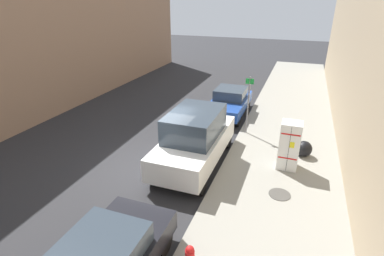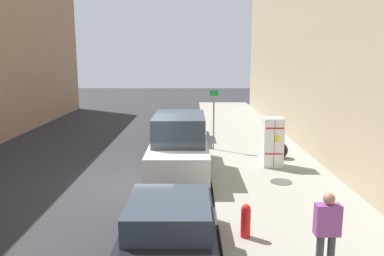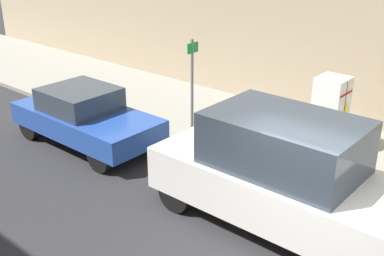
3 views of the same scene
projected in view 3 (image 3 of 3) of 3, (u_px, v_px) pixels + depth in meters
discarded_refrigerator at (330, 114)px, 11.42m from camera, size 0.72×0.69×1.82m
street_sign_post at (192, 89)px, 11.31m from camera, size 0.36×0.07×2.68m
trash_bag at (297, 119)px, 12.72m from camera, size 0.63×0.63×0.63m
parked_hatchback_blue at (85, 116)px, 12.10m from camera, size 1.79×4.04×1.45m
parked_van_white at (282, 174)px, 8.58m from camera, size 1.98×4.82×2.17m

